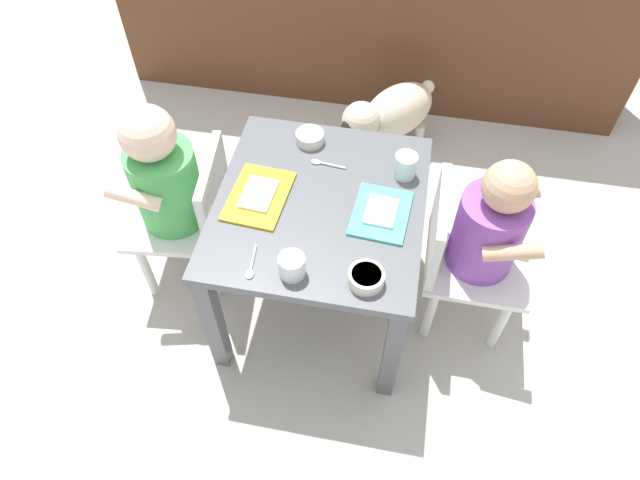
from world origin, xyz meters
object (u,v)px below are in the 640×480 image
at_px(water_cup_left, 292,267).
at_px(spoon_by_left_tray, 251,265).
at_px(seated_child_left, 169,183).
at_px(food_tray_left, 259,195).
at_px(seated_child_right, 484,232).
at_px(cereal_bowl_right_side, 310,137).
at_px(cereal_bowl_left_side, 366,277).
at_px(dining_table, 320,222).
at_px(food_tray_right, 381,213).
at_px(dog, 390,114).
at_px(water_cup_right, 405,167).
at_px(spoon_by_right_tray, 325,164).

height_order(water_cup_left, spoon_by_left_tray, water_cup_left).
bearing_deg(seated_child_left, food_tray_left, -9.58).
distance_m(seated_child_right, food_tray_left, 0.59).
height_order(cereal_bowl_right_side, cereal_bowl_left_side, cereal_bowl_left_side).
bearing_deg(cereal_bowl_right_side, cereal_bowl_left_side, -63.59).
height_order(dining_table, spoon_by_left_tray, spoon_by_left_tray).
relative_size(food_tray_right, water_cup_left, 3.00).
relative_size(dog, spoon_by_left_tray, 3.79).
height_order(seated_child_left, food_tray_right, seated_child_left).
bearing_deg(food_tray_left, water_cup_left, -57.77).
bearing_deg(food_tray_left, seated_child_left, 170.42).
xyz_separation_m(dog, food_tray_left, (-0.29, -0.71, 0.26)).
bearing_deg(dining_table, seated_child_right, 4.46).
xyz_separation_m(seated_child_right, spoon_by_left_tray, (-0.55, -0.26, 0.07)).
bearing_deg(cereal_bowl_right_side, dining_table, -72.12).
distance_m(dog, spoon_by_left_tray, 1.00).
distance_m(water_cup_right, cereal_bowl_left_side, 0.37).
height_order(water_cup_left, water_cup_right, water_cup_right).
bearing_deg(seated_child_right, water_cup_right, 155.16).
bearing_deg(cereal_bowl_right_side, food_tray_right, -45.36).
xyz_separation_m(seated_child_right, spoon_by_right_tray, (-0.44, 0.10, 0.07)).
relative_size(water_cup_left, spoon_by_right_tray, 0.63).
bearing_deg(water_cup_left, seated_child_left, 147.22).
bearing_deg(food_tray_left, food_tray_right, 0.00).
bearing_deg(dining_table, food_tray_left, -175.21).
relative_size(water_cup_left, water_cup_right, 0.94).
relative_size(dining_table, food_tray_left, 2.75).
relative_size(dining_table, dog, 1.57).
distance_m(dining_table, seated_child_right, 0.43).
distance_m(seated_child_right, water_cup_right, 0.27).
distance_m(dining_table, seated_child_left, 0.43).
xyz_separation_m(dog, water_cup_right, (0.07, -0.56, 0.28)).
bearing_deg(food_tray_left, dog, 67.98).
relative_size(seated_child_right, spoon_by_right_tray, 6.31).
relative_size(seated_child_left, water_cup_left, 10.54).
relative_size(cereal_bowl_right_side, cereal_bowl_left_side, 0.94).
bearing_deg(dining_table, cereal_bowl_left_side, -56.30).
bearing_deg(water_cup_left, dining_table, 84.65).
xyz_separation_m(dining_table, dog, (0.13, 0.70, -0.18)).
height_order(seated_child_right, water_cup_right, seated_child_right).
height_order(seated_child_left, food_tray_left, seated_child_left).
bearing_deg(cereal_bowl_left_side, seated_child_right, 42.65).
height_order(dining_table, cereal_bowl_right_side, cereal_bowl_right_side).
distance_m(food_tray_right, spoon_by_right_tray, 0.23).
distance_m(dining_table, water_cup_right, 0.27).
distance_m(food_tray_left, cereal_bowl_left_side, 0.37).
distance_m(dining_table, food_tray_left, 0.18).
xyz_separation_m(water_cup_right, spoon_by_left_tray, (-0.32, -0.37, -0.03)).
bearing_deg(dog, food_tray_left, -112.02).
relative_size(seated_child_right, spoon_by_left_tray, 6.31).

